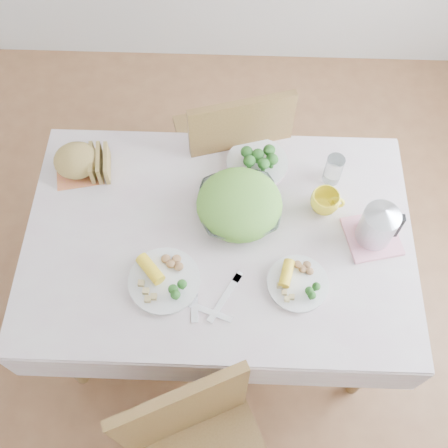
{
  "coord_description": "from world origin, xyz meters",
  "views": [
    {
      "loc": [
        0.05,
        -0.95,
        2.55
      ],
      "look_at": [
        0.02,
        0.02,
        0.82
      ],
      "focal_mm": 42.0,
      "sensor_mm": 36.0,
      "label": 1
    }
  ],
  "objects_px": {
    "dining_table": "(219,276)",
    "yellow_mug": "(325,202)",
    "salad_bowl": "(239,208)",
    "dinner_plate_left": "(164,281)",
    "chair_far": "(228,149)",
    "electric_kettle": "(379,222)",
    "dinner_plate_right": "(298,283)"
  },
  "relations": [
    {
      "from": "dining_table",
      "to": "yellow_mug",
      "type": "height_order",
      "value": "yellow_mug"
    },
    {
      "from": "salad_bowl",
      "to": "dinner_plate_left",
      "type": "xyz_separation_m",
      "value": [
        -0.27,
        -0.31,
        -0.03
      ]
    },
    {
      "from": "chair_far",
      "to": "electric_kettle",
      "type": "height_order",
      "value": "electric_kettle"
    },
    {
      "from": "chair_far",
      "to": "salad_bowl",
      "type": "distance_m",
      "value": 0.64
    },
    {
      "from": "dining_table",
      "to": "dinner_plate_left",
      "type": "xyz_separation_m",
      "value": [
        -0.19,
        -0.2,
        0.4
      ]
    },
    {
      "from": "dinner_plate_left",
      "to": "electric_kettle",
      "type": "bearing_deg",
      "value": 15.36
    },
    {
      "from": "salad_bowl",
      "to": "dinner_plate_left",
      "type": "height_order",
      "value": "salad_bowl"
    },
    {
      "from": "dinner_plate_right",
      "to": "salad_bowl",
      "type": "bearing_deg",
      "value": 126.45
    },
    {
      "from": "yellow_mug",
      "to": "chair_far",
      "type": "bearing_deg",
      "value": 127.83
    },
    {
      "from": "dinner_plate_left",
      "to": "yellow_mug",
      "type": "bearing_deg",
      "value": 29.55
    },
    {
      "from": "salad_bowl",
      "to": "dining_table",
      "type": "bearing_deg",
      "value": -125.65
    },
    {
      "from": "salad_bowl",
      "to": "dinner_plate_right",
      "type": "bearing_deg",
      "value": -53.55
    },
    {
      "from": "chair_far",
      "to": "dinner_plate_left",
      "type": "bearing_deg",
      "value": 59.81
    },
    {
      "from": "dining_table",
      "to": "dinner_plate_right",
      "type": "xyz_separation_m",
      "value": [
        0.3,
        -0.19,
        0.4
      ]
    },
    {
      "from": "chair_far",
      "to": "yellow_mug",
      "type": "relative_size",
      "value": 8.9
    },
    {
      "from": "electric_kettle",
      "to": "dining_table",
      "type": "bearing_deg",
      "value": 172.34
    },
    {
      "from": "salad_bowl",
      "to": "dinner_plate_left",
      "type": "bearing_deg",
      "value": -131.03
    },
    {
      "from": "dinner_plate_left",
      "to": "dinner_plate_right",
      "type": "bearing_deg",
      "value": 0.89
    },
    {
      "from": "dinner_plate_left",
      "to": "yellow_mug",
      "type": "height_order",
      "value": "yellow_mug"
    },
    {
      "from": "dinner_plate_right",
      "to": "dinner_plate_left",
      "type": "bearing_deg",
      "value": -179.11
    },
    {
      "from": "salad_bowl",
      "to": "dinner_plate_right",
      "type": "xyz_separation_m",
      "value": [
        0.22,
        -0.3,
        -0.03
      ]
    },
    {
      "from": "yellow_mug",
      "to": "electric_kettle",
      "type": "bearing_deg",
      "value": -35.08
    },
    {
      "from": "dining_table",
      "to": "chair_far",
      "type": "relative_size",
      "value": 1.37
    },
    {
      "from": "yellow_mug",
      "to": "dining_table",
      "type": "bearing_deg",
      "value": -161.15
    },
    {
      "from": "dinner_plate_right",
      "to": "electric_kettle",
      "type": "distance_m",
      "value": 0.37
    },
    {
      "from": "salad_bowl",
      "to": "chair_far",
      "type": "bearing_deg",
      "value": 96.18
    },
    {
      "from": "dinner_plate_left",
      "to": "dinner_plate_right",
      "type": "relative_size",
      "value": 1.17
    },
    {
      "from": "chair_far",
      "to": "yellow_mug",
      "type": "height_order",
      "value": "chair_far"
    },
    {
      "from": "chair_far",
      "to": "dinner_plate_left",
      "type": "xyz_separation_m",
      "value": [
        -0.21,
        -0.85,
        0.31
      ]
    },
    {
      "from": "yellow_mug",
      "to": "electric_kettle",
      "type": "distance_m",
      "value": 0.23
    },
    {
      "from": "chair_far",
      "to": "salad_bowl",
      "type": "height_order",
      "value": "chair_far"
    },
    {
      "from": "dining_table",
      "to": "chair_far",
      "type": "bearing_deg",
      "value": 88.4
    }
  ]
}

